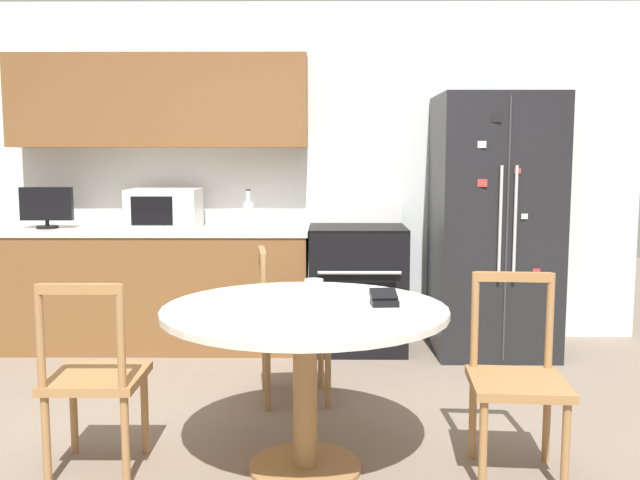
% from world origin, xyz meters
% --- Properties ---
extents(back_wall, '(5.20, 0.44, 2.60)m').
position_xyz_m(back_wall, '(-0.30, 2.59, 1.45)').
color(back_wall, silver).
rests_on(back_wall, ground_plane).
extents(kitchen_counter, '(2.24, 0.64, 0.90)m').
position_xyz_m(kitchen_counter, '(-1.09, 2.29, 0.45)').
color(kitchen_counter, brown).
rests_on(kitchen_counter, ground_plane).
extents(refrigerator, '(0.85, 0.80, 1.87)m').
position_xyz_m(refrigerator, '(1.37, 2.20, 0.94)').
color(refrigerator, black).
rests_on(refrigerator, ground_plane).
extents(oven_range, '(0.71, 0.68, 1.08)m').
position_xyz_m(oven_range, '(0.39, 2.26, 0.47)').
color(oven_range, black).
rests_on(oven_range, ground_plane).
extents(microwave, '(0.51, 0.39, 0.29)m').
position_xyz_m(microwave, '(-1.04, 2.28, 1.05)').
color(microwave, white).
rests_on(microwave, kitchen_counter).
extents(countertop_tv, '(0.39, 0.16, 0.31)m').
position_xyz_m(countertop_tv, '(-1.92, 2.29, 1.07)').
color(countertop_tv, black).
rests_on(countertop_tv, kitchen_counter).
extents(counter_bottle, '(0.08, 0.08, 0.30)m').
position_xyz_m(counter_bottle, '(-0.41, 2.18, 1.01)').
color(counter_bottle, silver).
rests_on(counter_bottle, kitchen_counter).
extents(dining_table, '(1.29, 1.29, 0.76)m').
position_xyz_m(dining_table, '(0.06, 0.17, 0.63)').
color(dining_table, beige).
rests_on(dining_table, ground_plane).
extents(dining_chair_left, '(0.42, 0.42, 0.90)m').
position_xyz_m(dining_chair_left, '(-0.90, 0.15, 0.43)').
color(dining_chair_left, '#9E7042').
rests_on(dining_chair_left, ground_plane).
extents(dining_chair_right, '(0.45, 0.45, 0.90)m').
position_xyz_m(dining_chair_right, '(1.01, 0.14, 0.43)').
color(dining_chair_right, '#9E7042').
rests_on(dining_chair_right, ground_plane).
extents(dining_chair_far, '(0.47, 0.47, 0.90)m').
position_xyz_m(dining_chair_far, '(-0.06, 1.12, 0.43)').
color(dining_chair_far, '#9E7042').
rests_on(dining_chair_far, ground_plane).
extents(candle_glass, '(0.09, 0.09, 0.09)m').
position_xyz_m(candle_glass, '(0.09, 0.36, 0.80)').
color(candle_glass, silver).
rests_on(candle_glass, dining_table).
extents(wallet, '(0.13, 0.14, 0.07)m').
position_xyz_m(wallet, '(0.42, 0.22, 0.79)').
color(wallet, black).
rests_on(wallet, dining_table).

